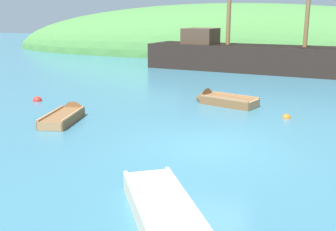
{
  "coord_description": "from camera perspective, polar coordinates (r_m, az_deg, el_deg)",
  "views": [
    {
      "loc": [
        2.22,
        -11.4,
        3.9
      ],
      "look_at": [
        -1.97,
        2.32,
        0.27
      ],
      "focal_mm": 43.15,
      "sensor_mm": 36.0,
      "label": 1
    }
  ],
  "objects": [
    {
      "name": "ground_plane",
      "position": [
        12.25,
        5.67,
        -4.42
      ],
      "size": [
        120.0,
        120.0,
        0.0
      ],
      "primitive_type": "plane",
      "color": "teal"
    },
    {
      "name": "shore_hill",
      "position": [
        43.45,
        8.95,
        8.9
      ],
      "size": [
        50.03,
        18.2,
        9.9
      ],
      "primitive_type": "ellipsoid",
      "color": "#477F3D",
      "rests_on": "ground"
    },
    {
      "name": "sailing_ship",
      "position": [
        28.81,
        12.59,
        7.4
      ],
      "size": [
        18.59,
        5.81,
        11.76
      ],
      "rotation": [
        0.0,
        0.0,
        -0.16
      ],
      "color": "black",
      "rests_on": "ground"
    },
    {
      "name": "rowboat_outer_left",
      "position": [
        15.76,
        -14.09,
        -0.17
      ],
      "size": [
        1.39,
        3.03,
        0.9
      ],
      "rotation": [
        0.0,
        0.0,
        1.74
      ],
      "color": "brown",
      "rests_on": "ground"
    },
    {
      "name": "rowboat_center",
      "position": [
        18.05,
        7.38,
        2.01
      ],
      "size": [
        3.13,
        2.03,
        1.02
      ],
      "rotation": [
        0.0,
        0.0,
        2.78
      ],
      "color": "brown",
      "rests_on": "ground"
    },
    {
      "name": "rowboat_near_dock",
      "position": [
        7.59,
        0.17,
        -15.41
      ],
      "size": [
        2.89,
        3.83,
        0.99
      ],
      "rotation": [
        0.0,
        0.0,
        5.26
      ],
      "color": "beige",
      "rests_on": "ground"
    },
    {
      "name": "buoy_red",
      "position": [
        19.49,
        -17.97,
        1.98
      ],
      "size": [
        0.42,
        0.42,
        0.42
      ],
      "primitive_type": "sphere",
      "color": "red",
      "rests_on": "ground"
    },
    {
      "name": "buoy_orange",
      "position": [
        16.17,
        16.39,
        -0.33
      ],
      "size": [
        0.32,
        0.32,
        0.32
      ],
      "primitive_type": "sphere",
      "color": "orange",
      "rests_on": "ground"
    }
  ]
}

